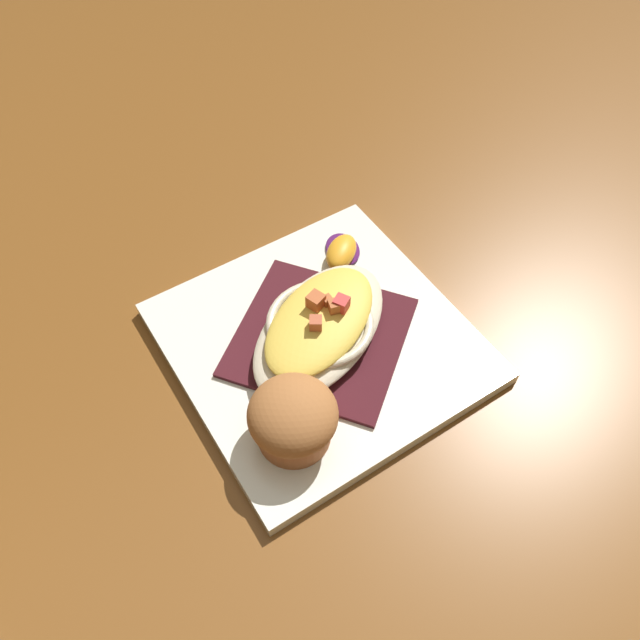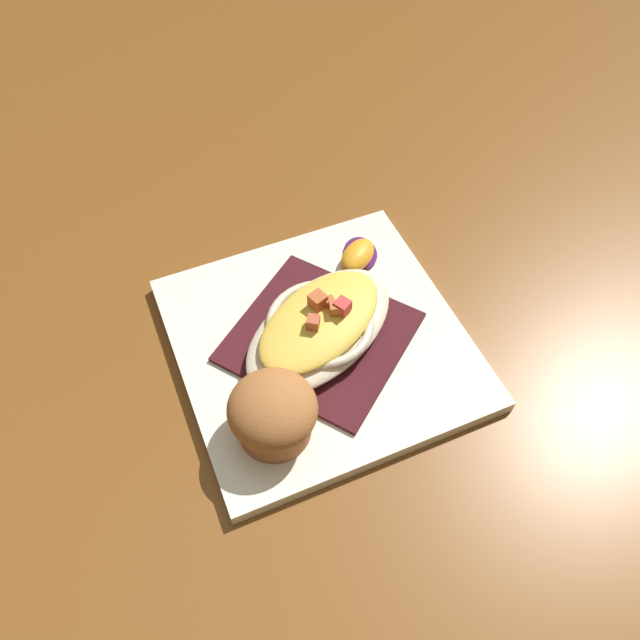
{
  "view_description": "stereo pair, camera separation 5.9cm",
  "coord_description": "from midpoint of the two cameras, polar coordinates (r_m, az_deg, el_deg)",
  "views": [
    {
      "loc": [
        -0.12,
        -0.33,
        0.52
      ],
      "look_at": [
        0.0,
        0.0,
        0.04
      ],
      "focal_mm": 35.24,
      "sensor_mm": 36.0,
      "label": 1
    },
    {
      "loc": [
        -0.07,
        -0.34,
        0.52
      ],
      "look_at": [
        0.0,
        0.0,
        0.04
      ],
      "focal_mm": 35.24,
      "sensor_mm": 36.0,
      "label": 2
    }
  ],
  "objects": [
    {
      "name": "square_plate",
      "position": [
        0.62,
        -2.72,
        -2.23
      ],
      "size": [
        0.32,
        0.32,
        0.01
      ],
      "primitive_type": "cube",
      "rotation": [
        0.0,
        0.0,
        0.2
      ],
      "color": "white",
      "rests_on": "ground_plane"
    },
    {
      "name": "muffin",
      "position": [
        0.54,
        -5.65,
        -9.12
      ],
      "size": [
        0.08,
        0.08,
        0.06
      ],
      "color": "#A95F36",
      "rests_on": "square_plate"
    },
    {
      "name": "folded_napkin",
      "position": [
        0.61,
        -2.75,
        -1.71
      ],
      "size": [
        0.22,
        0.22,
        0.0
      ],
      "primitive_type": "cube",
      "rotation": [
        0.0,
        0.0,
        0.86
      ],
      "color": "#42151C",
      "rests_on": "square_plate"
    },
    {
      "name": "ground_plane",
      "position": [
        0.63,
        -2.69,
        -2.6
      ],
      "size": [
        2.6,
        2.6,
        0.0
      ],
      "primitive_type": "plane",
      "color": "brown"
    },
    {
      "name": "gratin_dish",
      "position": [
        0.6,
        -2.82,
        -0.64
      ],
      "size": [
        0.2,
        0.19,
        0.05
      ],
      "color": "beige",
      "rests_on": "folded_napkin"
    },
    {
      "name": "orange_garnish",
      "position": [
        0.67,
        -0.53,
        6.11
      ],
      "size": [
        0.05,
        0.06,
        0.02
      ],
      "color": "#4A1854",
      "rests_on": "square_plate"
    }
  ]
}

